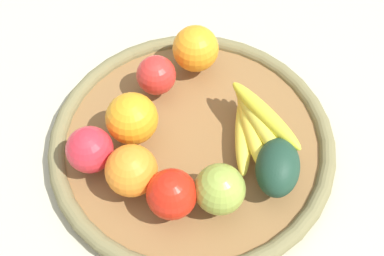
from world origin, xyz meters
The scene contains 11 objects.
ground_plane centered at (0.00, 0.00, 0.00)m, with size 2.40×2.40×0.00m, color #BCB597.
basket centered at (0.00, 0.00, 0.02)m, with size 0.46×0.46×0.03m.
apple_3 centered at (0.11, 0.00, 0.07)m, with size 0.07×0.07×0.07m, color red.
orange_1 centered at (-0.03, 0.12, 0.07)m, with size 0.08×0.08×0.08m, color orange.
banana_bunch centered at (-0.05, -0.08, 0.06)m, with size 0.16×0.11×0.06m.
avocado centered at (-0.13, -0.07, 0.07)m, with size 0.09×0.06×0.06m, color #1C3C2B.
orange_2 centered at (0.05, 0.08, 0.07)m, with size 0.08×0.08×0.08m, color orange.
apple_2 centered at (-0.12, 0.03, 0.07)m, with size 0.07×0.07×0.07m, color #90A43F.
orange_0 centered at (0.12, -0.08, 0.07)m, with size 0.08×0.08×0.08m, color orange.
apple_1 centered at (-0.09, 0.09, 0.07)m, with size 0.07×0.07×0.07m, color red.
apple_0 centered at (0.04, 0.15, 0.07)m, with size 0.07×0.07×0.07m, color red.
Camera 1 is at (-0.36, 0.22, 0.67)m, focal length 45.16 mm.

